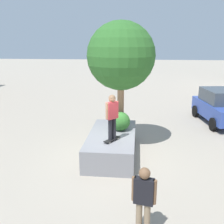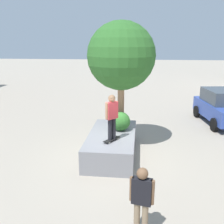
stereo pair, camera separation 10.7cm
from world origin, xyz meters
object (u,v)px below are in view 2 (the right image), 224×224
(skateboarder, at_px, (112,114))
(sedan_parked, at_px, (220,107))
(plaza_tree, at_px, (121,56))
(passerby_with_bag, at_px, (142,197))
(planter_ledge, at_px, (112,144))
(skateboard, at_px, (112,139))

(skateboarder, bearing_deg, sedan_parked, 135.63)
(plaza_tree, bearing_deg, passerby_with_bag, 9.68)
(planter_ledge, xyz_separation_m, sedan_parked, (-4.81, 5.56, 0.52))
(plaza_tree, xyz_separation_m, passerby_with_bag, (5.33, 0.91, -2.89))
(skateboarder, distance_m, passerby_with_bag, 3.90)
(plaza_tree, height_order, sedan_parked, plaza_tree)
(planter_ledge, bearing_deg, passerby_with_bag, 15.03)
(planter_ledge, height_order, passerby_with_bag, passerby_with_bag)
(skateboard, relative_size, skateboarder, 0.47)
(skateboard, bearing_deg, passerby_with_bag, 16.89)
(plaza_tree, relative_size, skateboarder, 2.63)
(planter_ledge, relative_size, passerby_with_bag, 2.22)
(passerby_with_bag, bearing_deg, skateboarder, -163.11)
(planter_ledge, bearing_deg, sedan_parked, 130.90)
(skateboard, relative_size, passerby_with_bag, 0.46)
(plaza_tree, distance_m, passerby_with_bag, 6.13)
(skateboard, distance_m, passerby_with_bag, 3.79)
(planter_ledge, bearing_deg, skateboard, 6.01)
(planter_ledge, distance_m, skateboarder, 1.67)
(plaza_tree, xyz_separation_m, skateboard, (1.70, -0.19, -2.94))
(skateboard, distance_m, sedan_parked, 7.83)
(sedan_parked, relative_size, passerby_with_bag, 2.48)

